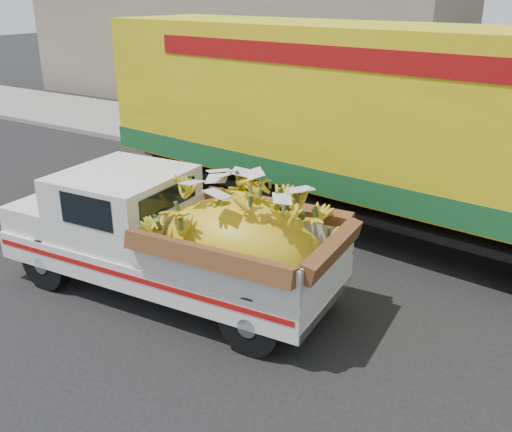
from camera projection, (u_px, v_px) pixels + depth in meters
The scene contains 6 objects.
ground at pixel (100, 295), 8.73m from camera, with size 100.00×100.00×0.00m, color black.
curb at pixel (316, 174), 14.23m from camera, with size 60.00×0.25×0.15m, color gray.
sidewalk at pixel (351, 155), 15.87m from camera, with size 60.00×4.00×0.14m, color gray.
building_left at pixel (237, 38), 23.63m from camera, with size 18.00×6.00×5.00m, color gray.
pickup_truck at pixel (190, 239), 8.30m from camera, with size 5.31×2.31×1.81m.
semi_trailer at pixel (380, 122), 10.30m from camera, with size 12.04×3.73×3.80m.
Camera 1 is at (6.21, -5.10, 4.35)m, focal length 40.00 mm.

